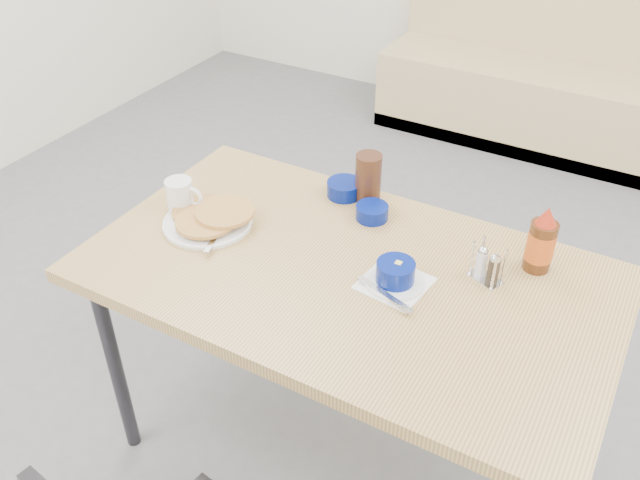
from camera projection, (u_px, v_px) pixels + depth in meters
The scene contains 11 objects.
booth_bench at pixel (554, 82), 3.82m from camera, with size 1.90×0.56×1.22m.
dining_table at pixel (347, 287), 1.84m from camera, with size 1.40×0.80×0.76m.
pancake_plate at pixel (209, 218), 1.96m from camera, with size 0.26×0.26×0.05m.
coffee_mug at pixel (181, 194), 2.01m from camera, with size 0.12×0.08×0.09m.
grits_setting at pixel (395, 275), 1.73m from camera, with size 0.18×0.19×0.07m.
creamer_bowl at pixel (344, 189), 2.08m from camera, with size 0.11×0.11×0.05m.
butter_bowl at pixel (372, 212), 1.98m from camera, with size 0.10×0.10×0.04m.
amber_tumbler at pixel (368, 177), 2.04m from camera, with size 0.08×0.08×0.15m, color #3A1E12.
condiment_caddy at pixel (487, 268), 1.75m from camera, with size 0.10×0.08×0.11m.
syrup_bottle at pixel (541, 243), 1.76m from camera, with size 0.07×0.07×0.19m.
sugar_wrapper at pixel (188, 215), 2.00m from camera, with size 0.04×0.03×0.00m, color #DC4950.
Camera 1 is at (0.63, -1.01, 1.89)m, focal length 38.00 mm.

